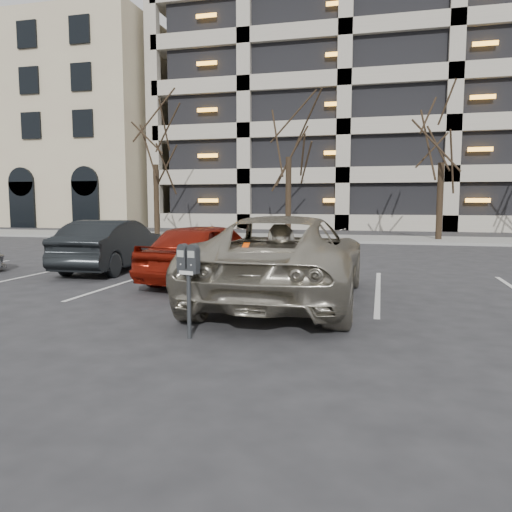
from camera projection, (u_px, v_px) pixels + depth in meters
name	position (u px, v px, depth m)	size (l,w,h in m)	color
ground	(292.00, 311.00, 8.41)	(140.00, 140.00, 0.00)	#28282B
sidewalk	(350.00, 239.00, 23.84)	(80.00, 4.00, 0.12)	gray
stall_lines	(247.00, 285.00, 10.97)	(16.90, 5.20, 0.00)	silver
office_building	(34.00, 136.00, 43.21)	(26.00, 16.20, 15.00)	tan
tree_a	(155.00, 120.00, 25.60)	(3.66, 3.66, 8.32)	black
tree_b	(289.00, 106.00, 23.87)	(3.89, 3.89, 8.85)	black
tree_c	(443.00, 113.00, 22.25)	(3.50, 3.50, 7.95)	black
parking_meter	(188.00, 268.00, 6.61)	(0.34, 0.20, 1.25)	black
suv_silver	(286.00, 258.00, 9.25)	(2.71, 5.72, 1.59)	#AEA794
car_red	(208.00, 252.00, 11.37)	(1.63, 4.06, 1.38)	maroon
car_dark	(113.00, 245.00, 13.30)	(1.43, 4.10, 1.35)	black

